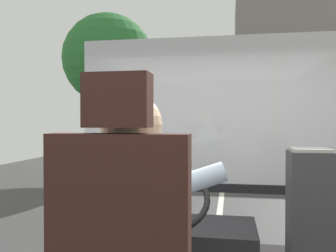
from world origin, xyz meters
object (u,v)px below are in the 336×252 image
at_px(bus_driver, 136,224).
at_px(parked_car_white, 334,151).
at_px(steering_console, 179,249).
at_px(fare_box, 309,226).

distance_m(bus_driver, parked_car_white, 12.86).
bearing_deg(parked_car_white, steering_console, -109.99).
xyz_separation_m(bus_driver, fare_box, (0.86, 0.97, -0.25)).
distance_m(steering_console, parked_car_white, 11.75).
height_order(steering_console, fare_box, fare_box).
relative_size(bus_driver, steering_console, 0.73).
bearing_deg(steering_console, parked_car_white, 70.01).
distance_m(bus_driver, steering_console, 1.27).
bearing_deg(parked_car_white, bus_driver, -108.22).
height_order(fare_box, parked_car_white, fare_box).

